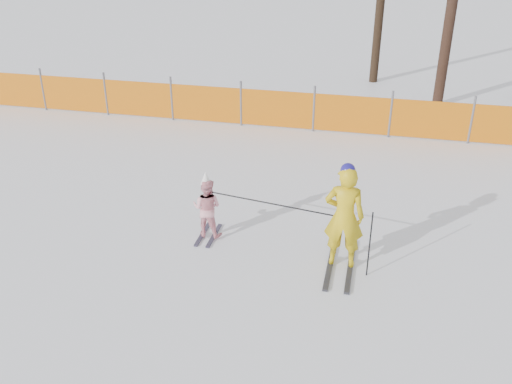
{
  "coord_description": "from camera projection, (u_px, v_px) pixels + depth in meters",
  "views": [
    {
      "loc": [
        1.96,
        -8.16,
        5.51
      ],
      "look_at": [
        0.0,
        0.5,
        1.0
      ],
      "focal_mm": 40.0,
      "sensor_mm": 36.0,
      "label": 1
    }
  ],
  "objects": [
    {
      "name": "child",
      "position": [
        207.0,
        207.0,
        10.3
      ],
      "size": [
        0.57,
        0.84,
        1.31
      ],
      "color": "black",
      "rests_on": "ground"
    },
    {
      "name": "ski_poles",
      "position": [
        304.0,
        217.0,
        9.54
      ],
      "size": [
        2.82,
        0.63,
        1.19
      ],
      "color": "black",
      "rests_on": "ground"
    },
    {
      "name": "adult",
      "position": [
        344.0,
        217.0,
        9.29
      ],
      "size": [
        0.66,
        1.61,
        1.9
      ],
      "color": "black",
      "rests_on": "ground"
    },
    {
      "name": "ground",
      "position": [
        250.0,
        255.0,
        9.98
      ],
      "size": [
        120.0,
        120.0,
        0.0
      ],
      "primitive_type": "plane",
      "color": "white",
      "rests_on": "ground"
    },
    {
      "name": "safety_fence",
      "position": [
        191.0,
        102.0,
        15.86
      ],
      "size": [
        17.24,
        0.06,
        1.25
      ],
      "color": "#595960",
      "rests_on": "ground"
    }
  ]
}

